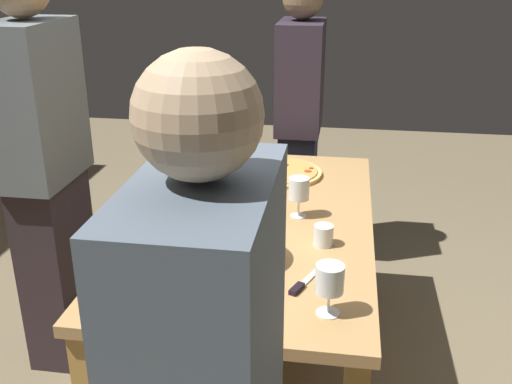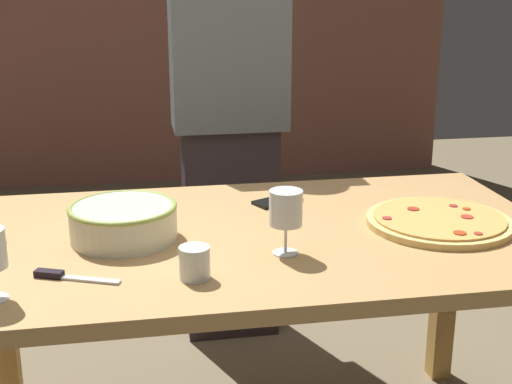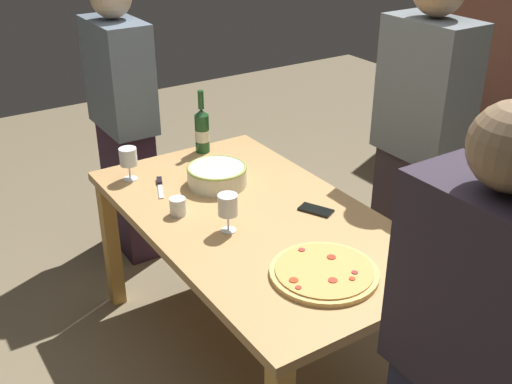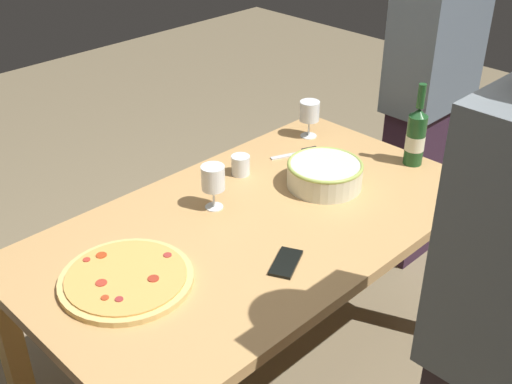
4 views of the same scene
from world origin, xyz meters
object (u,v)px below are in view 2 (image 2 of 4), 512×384
(person_guest_left, at_px, (229,120))
(serving_bowl, at_px, (123,220))
(cell_phone, at_px, (277,201))
(pizza_knife, at_px, (65,276))
(wine_glass_near_pizza, at_px, (286,209))
(dining_table, at_px, (256,264))
(pizza, at_px, (439,221))
(cup_amber, at_px, (195,263))

(person_guest_left, bearing_deg, serving_bowl, -20.86)
(person_guest_left, bearing_deg, cell_phone, 8.09)
(pizza_knife, bearing_deg, wine_glass_near_pizza, 6.52)
(dining_table, xyz_separation_m, serving_bowl, (-0.34, 0.01, 0.14))
(wine_glass_near_pizza, bearing_deg, pizza, 15.64)
(serving_bowl, relative_size, cell_phone, 1.93)
(wine_glass_near_pizza, xyz_separation_m, person_guest_left, (0.01, 1.05, 0.01))
(dining_table, bearing_deg, serving_bowl, 178.43)
(dining_table, height_order, serving_bowl, serving_bowl)
(pizza, xyz_separation_m, pizza_knife, (-0.97, -0.19, -0.01))
(dining_table, bearing_deg, cell_phone, 65.62)
(pizza, height_order, cup_amber, cup_amber)
(pizza, xyz_separation_m, wine_glass_near_pizza, (-0.46, -0.13, 0.10))
(cell_phone, bearing_deg, wine_glass_near_pizza, -35.12)
(serving_bowl, xyz_separation_m, wine_glass_near_pizza, (0.39, -0.17, 0.06))
(cell_phone, xyz_separation_m, pizza_knife, (-0.58, -0.46, 0.00))
(cell_phone, bearing_deg, dining_table, -50.55)
(cell_phone, bearing_deg, pizza, 29.39)
(wine_glass_near_pizza, bearing_deg, cup_amber, -154.88)
(cell_phone, height_order, person_guest_left, person_guest_left)
(dining_table, distance_m, cup_amber, 0.35)
(cup_amber, xyz_separation_m, person_guest_left, (0.24, 1.16, 0.09))
(dining_table, relative_size, pizza, 4.07)
(pizza_knife, bearing_deg, person_guest_left, 64.54)
(pizza, distance_m, serving_bowl, 0.85)
(dining_table, bearing_deg, pizza, -3.88)
(pizza, distance_m, cup_amber, 0.73)
(dining_table, distance_m, wine_glass_near_pizza, 0.27)
(serving_bowl, bearing_deg, wine_glass_near_pizza, -23.76)
(cell_phone, bearing_deg, serving_bowl, -89.52)
(cell_phone, distance_m, pizza_knife, 0.74)
(pizza, height_order, pizza_knife, pizza)
(pizza, relative_size, person_guest_left, 0.23)
(wine_glass_near_pizza, relative_size, pizza_knife, 0.82)
(serving_bowl, bearing_deg, pizza, -2.94)
(wine_glass_near_pizza, height_order, cup_amber, wine_glass_near_pizza)
(pizza_knife, distance_m, person_guest_left, 1.24)
(cup_amber, bearing_deg, cell_phone, 59.81)
(pizza, distance_m, cell_phone, 0.48)
(serving_bowl, distance_m, cell_phone, 0.51)
(serving_bowl, xyz_separation_m, pizza_knife, (-0.13, -0.23, -0.04))
(pizza_knife, relative_size, person_guest_left, 0.11)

